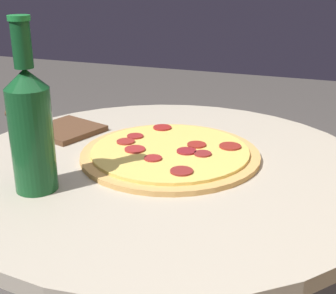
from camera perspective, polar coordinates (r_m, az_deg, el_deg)
The scene contains 4 objects.
table at distance 0.97m, azimuth -0.35°, elevation -9.83°, with size 0.81×0.81×0.68m.
pizza at distance 0.93m, azimuth 0.01°, elevation -0.70°, with size 0.35×0.35×0.02m.
beer_bottle at distance 0.79m, azimuth -16.40°, elevation 2.50°, with size 0.07×0.07×0.28m.
pizza_paddle at distance 1.12m, azimuth -13.53°, elevation 2.43°, with size 0.17×0.30×0.02m.
Camera 1 is at (0.78, 0.29, 1.03)m, focal length 50.00 mm.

